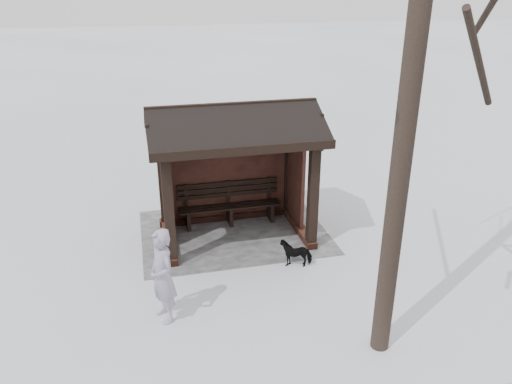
% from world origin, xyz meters
% --- Properties ---
extents(ground, '(120.00, 120.00, 0.00)m').
position_xyz_m(ground, '(0.00, 0.00, 0.00)').
color(ground, white).
rests_on(ground, ground).
extents(trampled_patch, '(4.20, 3.20, 0.02)m').
position_xyz_m(trampled_patch, '(0.00, -0.20, 0.01)').
color(trampled_patch, '#9A9A9F').
rests_on(trampled_patch, ground).
extents(bus_shelter, '(3.60, 2.40, 3.09)m').
position_xyz_m(bus_shelter, '(0.00, -0.16, 2.17)').
color(bus_shelter, '#391C14').
rests_on(bus_shelter, ground).
extents(pedestrian, '(0.60, 0.72, 1.70)m').
position_xyz_m(pedestrian, '(1.77, 2.68, 0.85)').
color(pedestrian, '#9E95AE').
rests_on(pedestrian, ground).
extents(dog, '(0.70, 0.44, 0.55)m').
position_xyz_m(dog, '(-0.97, 1.49, 0.27)').
color(dog, black).
rests_on(dog, ground).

